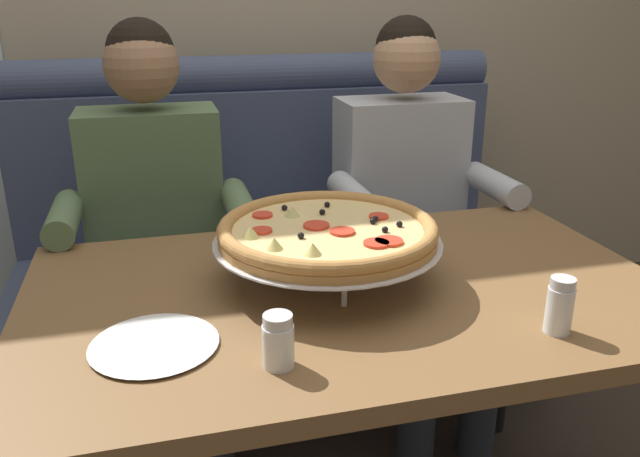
% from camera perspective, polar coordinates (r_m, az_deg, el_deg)
% --- Properties ---
extents(booth_bench, '(1.76, 0.78, 1.13)m').
position_cam_1_polar(booth_bench, '(2.30, -4.03, -3.78)').
color(booth_bench, '#424C6B').
rests_on(booth_bench, ground_plane).
extents(dining_table, '(1.37, 0.83, 0.74)m').
position_cam_1_polar(dining_table, '(1.41, 2.61, -8.43)').
color(dining_table, brown).
rests_on(dining_table, ground_plane).
extents(diner_left, '(0.54, 0.64, 1.27)m').
position_cam_1_polar(diner_left, '(1.91, -14.49, 0.54)').
color(diner_left, '#2D3342').
rests_on(diner_left, ground_plane).
extents(diner_right, '(0.54, 0.64, 1.27)m').
position_cam_1_polar(diner_right, '(2.06, 8.11, 2.43)').
color(diner_right, '#2D3342').
rests_on(diner_right, ground_plane).
extents(pizza, '(0.49, 0.49, 0.15)m').
position_cam_1_polar(pizza, '(1.36, 0.65, -0.33)').
color(pizza, silver).
rests_on(pizza, dining_table).
extents(shaker_pepper_flakes, '(0.05, 0.05, 0.10)m').
position_cam_1_polar(shaker_pepper_flakes, '(1.08, -3.75, -10.32)').
color(shaker_pepper_flakes, white).
rests_on(shaker_pepper_flakes, dining_table).
extents(shaker_oregano, '(0.05, 0.05, 0.11)m').
position_cam_1_polar(shaker_oregano, '(1.26, 20.65, -6.80)').
color(shaker_oregano, white).
rests_on(shaker_oregano, dining_table).
extents(plate_near_left, '(0.23, 0.23, 0.02)m').
position_cam_1_polar(plate_near_left, '(1.19, -14.64, -9.77)').
color(plate_near_left, white).
rests_on(plate_near_left, dining_table).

